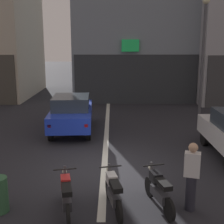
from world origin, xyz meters
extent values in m
plane|color=#232328|center=(0.00, 0.00, 0.00)|extent=(120.00, 120.00, 0.00)
cube|color=silver|center=(0.00, 6.00, 0.00)|extent=(0.20, 18.00, 0.01)
cube|color=#292C30|center=(1.80, 10.87, 1.60)|extent=(7.99, 0.10, 3.20)
cube|color=#1EE566|center=(1.40, 10.80, 3.77)|extent=(1.11, 0.16, 0.76)
cylinder|color=black|center=(-2.40, 5.52, 0.32)|extent=(0.21, 0.65, 0.64)
cylinder|color=black|center=(-0.86, 5.61, 0.32)|extent=(0.21, 0.65, 0.64)
cylinder|color=black|center=(-2.27, 2.93, 0.32)|extent=(0.21, 0.65, 0.64)
cylinder|color=black|center=(-0.72, 3.01, 0.32)|extent=(0.21, 0.65, 0.64)
cube|color=#1E38BF|center=(-1.56, 4.27, 0.75)|extent=(1.98, 4.19, 0.66)
cube|color=#2D3842|center=(-1.55, 4.12, 1.36)|extent=(1.65, 2.05, 0.56)
cube|color=red|center=(-2.16, 2.21, 0.80)|extent=(0.14, 0.07, 0.12)
cube|color=red|center=(-0.75, 2.29, 0.80)|extent=(0.14, 0.07, 0.12)
cylinder|color=black|center=(3.85, 2.30, 0.32)|extent=(0.18, 0.64, 0.64)
cylinder|color=#47474C|center=(4.84, 6.67, 2.88)|extent=(0.14, 0.14, 5.77)
sphere|color=beige|center=(4.84, 6.67, 5.95)|extent=(0.36, 0.36, 0.36)
cylinder|color=black|center=(-0.93, -2.05, 0.26)|extent=(0.17, 0.52, 0.52)
cylinder|color=black|center=(-0.70, -3.18, 0.26)|extent=(0.17, 0.52, 0.52)
cube|color=#38383D|center=(-0.80, -2.67, 0.37)|extent=(0.34, 0.76, 0.22)
cube|color=black|center=(-0.77, -2.82, 0.72)|extent=(0.33, 0.63, 0.12)
cube|color=red|center=(-0.85, -2.41, 0.70)|extent=(0.29, 0.40, 0.24)
cylinder|color=#4C4C51|center=(-0.90, -2.20, 0.63)|extent=(0.12, 0.25, 0.70)
cylinder|color=black|center=(-0.88, -2.28, 0.95)|extent=(0.55, 0.14, 0.04)
sphere|color=silver|center=(-0.92, -2.08, 0.80)|extent=(0.12, 0.12, 0.12)
cylinder|color=black|center=(0.16, -1.89, 0.26)|extent=(0.18, 0.52, 0.52)
cylinder|color=black|center=(0.40, -3.02, 0.26)|extent=(0.18, 0.52, 0.52)
cube|color=#38383D|center=(0.29, -2.51, 0.37)|extent=(0.35, 0.76, 0.22)
cube|color=black|center=(0.32, -2.66, 0.72)|extent=(0.34, 0.63, 0.12)
cube|color=silver|center=(0.23, -2.25, 0.70)|extent=(0.29, 0.40, 0.24)
cylinder|color=#4C4C51|center=(0.19, -2.04, 0.63)|extent=(0.12, 0.25, 0.70)
cylinder|color=black|center=(0.21, -2.12, 0.95)|extent=(0.55, 0.15, 0.04)
sphere|color=silver|center=(0.16, -1.92, 0.80)|extent=(0.12, 0.12, 0.12)
cylinder|color=black|center=(1.21, -1.80, 0.26)|extent=(0.21, 0.52, 0.52)
cylinder|color=black|center=(1.52, -2.91, 0.26)|extent=(0.21, 0.52, 0.52)
cube|color=#38383D|center=(1.38, -2.41, 0.37)|extent=(0.39, 0.76, 0.22)
cube|color=black|center=(1.42, -2.56, 0.72)|extent=(0.37, 0.64, 0.12)
cube|color=black|center=(1.31, -2.16, 0.70)|extent=(0.31, 0.41, 0.24)
cylinder|color=#4C4C51|center=(1.25, -1.95, 0.63)|extent=(0.13, 0.25, 0.70)
cylinder|color=black|center=(1.28, -2.03, 0.95)|extent=(0.54, 0.18, 0.04)
sphere|color=silver|center=(1.22, -1.83, 0.80)|extent=(0.12, 0.12, 0.12)
cylinder|color=#23232D|center=(2.10, -2.46, 0.43)|extent=(0.24, 0.24, 0.86)
cube|color=silver|center=(2.10, -2.46, 1.15)|extent=(0.41, 0.32, 0.58)
sphere|color=tan|center=(2.10, -2.46, 1.56)|extent=(0.22, 0.22, 0.22)
camera|label=1|loc=(0.24, -9.13, 3.88)|focal=49.29mm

